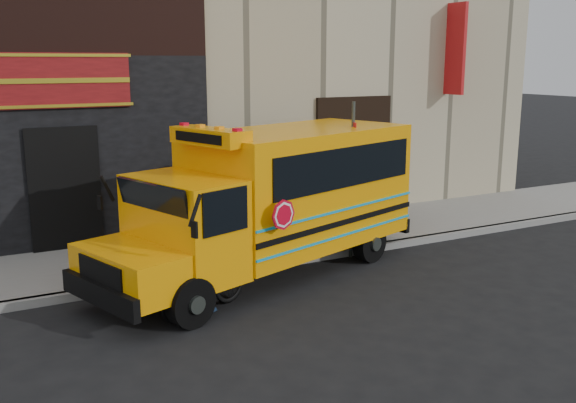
% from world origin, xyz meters
% --- Properties ---
extents(ground, '(120.00, 120.00, 0.00)m').
position_xyz_m(ground, '(0.00, 0.00, 0.00)').
color(ground, black).
rests_on(ground, ground).
extents(curb, '(40.00, 0.20, 0.15)m').
position_xyz_m(curb, '(0.00, 2.60, 0.07)').
color(curb, gray).
rests_on(curb, ground).
extents(sidewalk, '(40.00, 3.00, 0.15)m').
position_xyz_m(sidewalk, '(0.00, 4.10, 0.07)').
color(sidewalk, slate).
rests_on(sidewalk, ground).
extents(school_bus, '(7.22, 4.23, 2.92)m').
position_xyz_m(school_bus, '(0.21, 2.37, 1.51)').
color(school_bus, black).
rests_on(school_bus, ground).
extents(sign_pole, '(0.12, 0.28, 3.25)m').
position_xyz_m(sign_pole, '(1.99, 2.44, 1.79)').
color(sign_pole, '#3A413C').
rests_on(sign_pole, ground).
extents(bicycle, '(1.90, 1.19, 1.11)m').
position_xyz_m(bicycle, '(-1.77, 1.00, 0.55)').
color(bicycle, black).
rests_on(bicycle, ground).
extents(cyclist, '(0.69, 0.79, 1.81)m').
position_xyz_m(cyclist, '(-1.78, 1.04, 0.91)').
color(cyclist, '#101D31').
rests_on(cyclist, ground).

